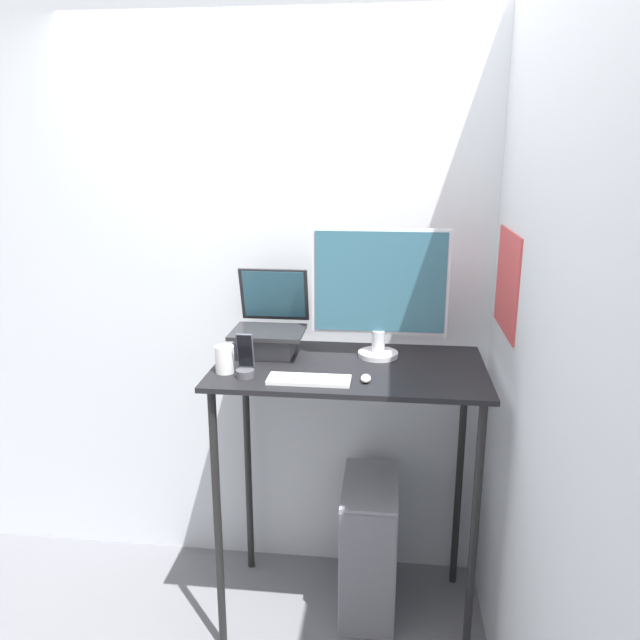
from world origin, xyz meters
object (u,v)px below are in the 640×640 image
laptop (269,333)px  keyboard (309,379)px  mouse (366,378)px  cell_phone (245,365)px  monitor (380,292)px  computer_tower (369,545)px

laptop → keyboard: 0.38m
laptop → mouse: bearing=-35.3°
laptop → cell_phone: (-0.03, -0.29, -0.04)m
monitor → cell_phone: bearing=-148.7°
laptop → computer_tower: size_ratio=0.56×
monitor → mouse: bearing=-97.1°
mouse → cell_phone: size_ratio=0.36×
laptop → mouse: size_ratio=5.58×
laptop → monitor: 0.48m
keyboard → monitor: bearing=52.6°
laptop → computer_tower: bearing=-7.5°
laptop → keyboard: laptop is taller
keyboard → computer_tower: (0.22, 0.25, -0.85)m
cell_phone → computer_tower: cell_phone is taller
computer_tower → monitor: bearing=75.2°
cell_phone → computer_tower: bearing=26.3°
mouse → computer_tower: mouse is taller
keyboard → cell_phone: size_ratio=1.81×
monitor → cell_phone: monitor is taller
computer_tower → cell_phone: bearing=-153.7°
monitor → computer_tower: 1.11m
cell_phone → computer_tower: 1.03m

